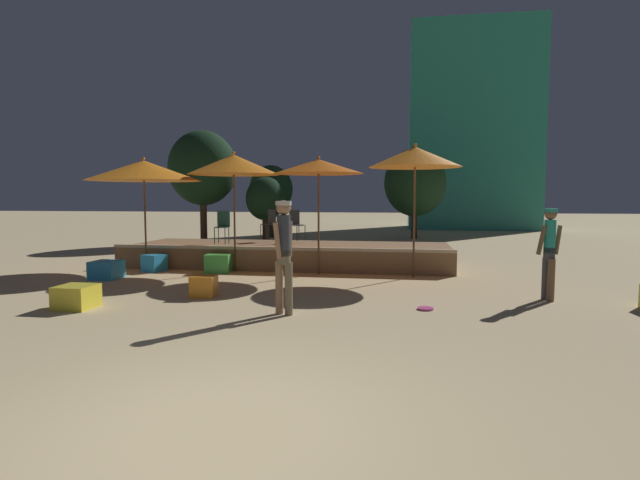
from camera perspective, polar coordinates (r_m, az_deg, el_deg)
The scene contains 22 objects.
ground_plane at distance 4.50m, azimuth -11.72°, elevation -20.34°, with size 120.00×120.00×0.00m, color #D1B784.
wooden_deck at distance 14.30m, azimuth -3.55°, elevation -1.67°, with size 9.00×3.04×0.65m.
patio_umbrella_0 at distance 13.07m, azimuth -9.83°, elevation 8.47°, with size 2.36×2.36×3.09m.
patio_umbrella_1 at distance 12.11m, azimuth 10.82°, elevation 9.28°, with size 2.18×2.18×3.18m.
patio_umbrella_2 at distance 13.95m, azimuth -19.50°, elevation 7.49°, with size 2.94×2.94×2.96m.
patio_umbrella_3 at distance 12.37m, azimuth -0.16°, elevation 8.37°, with size 2.23×2.23×2.93m.
cube_seat_0 at distance 13.65m, azimuth -18.40°, elevation -2.50°, with size 0.60×0.60×0.44m.
cube_seat_1 at distance 9.93m, azimuth -13.13°, elevation -5.15°, with size 0.50×0.50×0.41m.
cube_seat_2 at distance 9.64m, azimuth -26.08°, elevation -5.85°, with size 0.60×0.60×0.40m.
cube_seat_3 at distance 12.81m, azimuth -23.23°, elevation -3.15°, with size 0.62×0.62×0.42m.
cube_seat_4 at distance 13.07m, azimuth -11.48°, elevation -2.60°, with size 0.68×0.68×0.47m.
person_0 at distance 10.13m, azimuth 24.74°, elevation -0.91°, with size 0.50×0.29×1.72m.
person_1 at distance 8.10m, azimuth -4.17°, elevation -1.01°, with size 0.30×0.51×1.87m.
bistro_chair_0 at distance 14.02m, azimuth -11.06°, elevation 1.84°, with size 0.40×0.40×0.90m.
bistro_chair_1 at distance 14.82m, azimuth -2.75°, elevation 2.09°, with size 0.48×0.48×0.90m.
bistro_chair_2 at distance 15.28m, azimuth -5.75°, elevation 2.15°, with size 0.48×0.48×0.90m.
frisbee_disc at distance 8.79m, azimuth 11.97°, elevation -7.67°, with size 0.27×0.27×0.03m.
background_tree_0 at distance 23.62m, azimuth 10.80°, elevation 6.45°, with size 2.83×2.83×4.16m.
background_tree_1 at distance 20.71m, azimuth -6.25°, elevation 4.65°, with size 1.63×1.63×2.76m.
background_tree_2 at distance 21.16m, azimuth -13.27°, elevation 7.97°, with size 2.78×2.78×4.64m.
background_tree_3 at distance 24.02m, azimuth -5.62°, elevation 5.74°, with size 2.08×2.08×3.45m.
distant_building at distance 32.73m, azimuth 16.97°, elevation 12.00°, with size 7.56×4.51×12.18m.
Camera 1 is at (1.49, -3.80, 1.91)m, focal length 28.00 mm.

